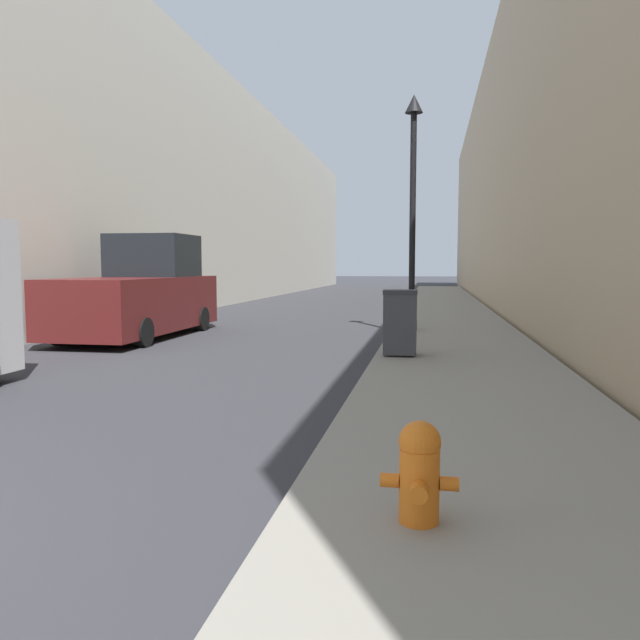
{
  "coord_description": "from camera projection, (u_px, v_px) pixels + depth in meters",
  "views": [
    {
      "loc": [
        4.64,
        -2.1,
        1.75
      ],
      "look_at": [
        0.77,
        19.56,
        -0.18
      ],
      "focal_mm": 35.0,
      "sensor_mm": 36.0,
      "label": 1
    }
  ],
  "objects": [
    {
      "name": "trash_bin",
      "position": [
        400.0,
        322.0,
        11.27
      ],
      "size": [
        0.6,
        0.57,
        1.19
      ],
      "color": "#3D3D42",
      "rests_on": "sidewalk_right"
    },
    {
      "name": "pickup_truck",
      "position": [
        140.0,
        295.0,
        15.36
      ],
      "size": [
        2.2,
        5.57,
        2.54
      ],
      "color": "#561919",
      "rests_on": "ground"
    },
    {
      "name": "fire_hydrant",
      "position": [
        419.0,
        470.0,
        3.94
      ],
      "size": [
        0.49,
        0.38,
        0.65
      ],
      "color": "orange",
      "rests_on": "sidewalk_right"
    },
    {
      "name": "sidewalk_right",
      "position": [
        450.0,
        319.0,
        19.75
      ],
      "size": [
        3.18,
        60.0,
        0.12
      ],
      "color": "gray",
      "rests_on": "ground"
    },
    {
      "name": "lamppost",
      "position": [
        413.0,
        189.0,
        15.55
      ],
      "size": [
        0.44,
        0.44,
        5.83
      ],
      "color": "black",
      "rests_on": "sidewalk_right"
    },
    {
      "name": "building_left_glass",
      "position": [
        119.0,
        196.0,
        29.86
      ],
      "size": [
        12.0,
        60.0,
        10.13
      ],
      "color": "beige",
      "rests_on": "ground"
    },
    {
      "name": "building_right_stone",
      "position": [
        636.0,
        172.0,
        25.76
      ],
      "size": [
        12.0,
        60.0,
        11.22
      ],
      "color": "tan",
      "rests_on": "ground"
    }
  ]
}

